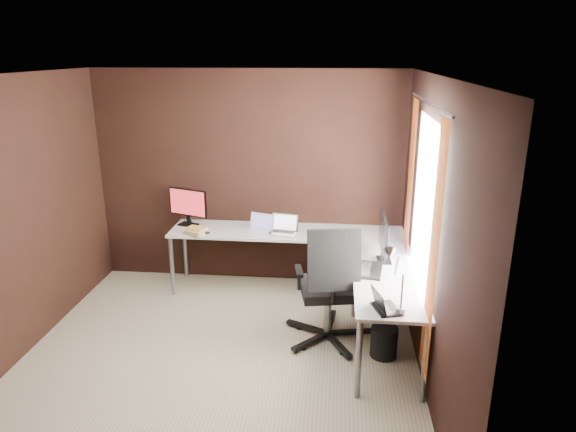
% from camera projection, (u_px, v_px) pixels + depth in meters
% --- Properties ---
extents(room, '(3.60, 3.60, 2.50)m').
position_uv_depth(room, '(254.00, 226.00, 4.32)').
color(room, beige).
rests_on(room, ground).
extents(desk, '(2.65, 2.25, 0.73)m').
position_uv_depth(desk, '(317.00, 251.00, 5.37)').
color(desk, silver).
rests_on(desk, ground).
extents(drawer_pedestal, '(0.42, 0.50, 0.60)m').
position_uv_depth(drawer_pedestal, '(371.00, 282.00, 5.54)').
color(drawer_pedestal, silver).
rests_on(drawer_pedestal, ground).
extents(monitor_left, '(0.48, 0.22, 0.44)m').
position_uv_depth(monitor_left, '(188.00, 205.00, 5.95)').
color(monitor_left, black).
rests_on(monitor_left, desk).
extents(monitor_right, '(0.14, 0.55, 0.45)m').
position_uv_depth(monitor_right, '(383.00, 236.00, 4.92)').
color(monitor_right, black).
rests_on(monitor_right, desk).
extents(laptop_white, '(0.34, 0.29, 0.20)m').
position_uv_depth(laptop_white, '(260.00, 228.00, 5.79)').
color(laptop_white, silver).
rests_on(laptop_white, desk).
extents(laptop_silver, '(0.34, 0.27, 0.21)m').
position_uv_depth(laptop_silver, '(284.00, 229.00, 5.75)').
color(laptop_silver, silver).
rests_on(laptop_silver, desk).
extents(laptop_black_big, '(0.35, 0.45, 0.27)m').
position_uv_depth(laptop_black_big, '(362.00, 264.00, 4.77)').
color(laptop_black_big, black).
rests_on(laptop_black_big, desk).
extents(laptop_black_small, '(0.25, 0.30, 0.17)m').
position_uv_depth(laptop_black_small, '(383.00, 305.00, 4.04)').
color(laptop_black_small, black).
rests_on(laptop_black_small, desk).
extents(book_stack, '(0.29, 0.27, 0.07)m').
position_uv_depth(book_stack, '(196.00, 231.00, 5.72)').
color(book_stack, tan).
rests_on(book_stack, desk).
extents(mouse_left, '(0.10, 0.08, 0.03)m').
position_uv_depth(mouse_left, '(206.00, 233.00, 5.72)').
color(mouse_left, black).
rests_on(mouse_left, desk).
extents(mouse_corner, '(0.10, 0.07, 0.04)m').
position_uv_depth(mouse_corner, '(325.00, 237.00, 5.59)').
color(mouse_corner, black).
rests_on(mouse_corner, desk).
extents(desk_lamp, '(0.18, 0.20, 0.52)m').
position_uv_depth(desk_lamp, '(394.00, 272.00, 3.96)').
color(desk_lamp, slate).
rests_on(desk_lamp, desk).
extents(office_chair, '(0.68, 0.69, 1.21)m').
position_uv_depth(office_chair, '(329.00, 307.00, 4.88)').
color(office_chair, black).
rests_on(office_chair, ground).
extents(wastebasket, '(0.25, 0.25, 0.29)m').
position_uv_depth(wastebasket, '(384.00, 342.00, 4.69)').
color(wastebasket, black).
rests_on(wastebasket, ground).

